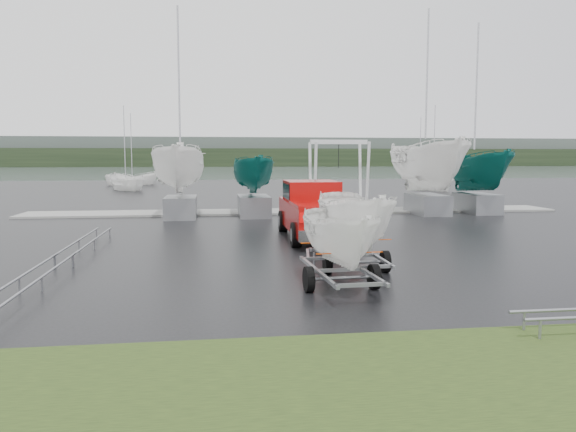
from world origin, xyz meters
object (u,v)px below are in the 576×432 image
(trailer_hitched, at_px, (356,172))
(trailer_parked, at_px, (340,192))
(pickup_truck, at_px, (314,208))
(boat_hoist, at_px, (339,165))

(trailer_hitched, height_order, trailer_parked, trailer_hitched)
(trailer_hitched, bearing_deg, trailer_parked, -113.61)
(pickup_truck, xyz_separation_m, trailer_parked, (-1.00, -8.70, 1.18))
(pickup_truck, bearing_deg, trailer_hitched, -90.00)
(pickup_truck, height_order, trailer_parked, trailer_parked)
(pickup_truck, height_order, boat_hoist, boat_hoist)
(pickup_truck, xyz_separation_m, boat_hoist, (3.24, 9.89, 1.53))
(boat_hoist, bearing_deg, trailer_hitched, -101.42)
(trailer_parked, bearing_deg, pickup_truck, 80.38)
(trailer_parked, distance_m, boat_hoist, 19.08)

